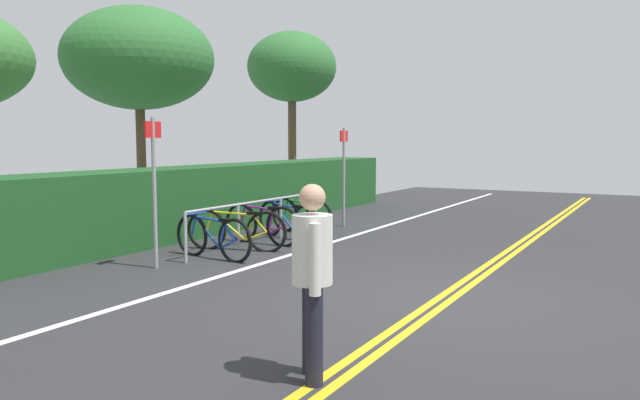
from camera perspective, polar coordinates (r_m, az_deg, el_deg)
name	(u,v)px	position (r m, az deg, el deg)	size (l,w,h in m)	color
ground_plane	(446,300)	(7.69, 11.52, -9.02)	(32.83, 13.10, 0.05)	#2B2B2D
centre_line_yellow_inner	(453,299)	(7.66, 12.10, -8.88)	(29.54, 0.10, 0.00)	gold
centre_line_yellow_outer	(440,297)	(7.71, 10.95, -8.77)	(29.54, 0.10, 0.00)	gold
bike_lane_stripe_white	(237,271)	(9.10, -7.66, -6.50)	(29.54, 0.12, 0.00)	white
bike_rack	(260,212)	(11.32, -5.50, -1.09)	(4.09, 0.05, 0.81)	#9EA0A5
bicycle_0	(213,237)	(10.07, -9.83, -3.38)	(0.46, 1.69, 0.74)	black
bicycle_1	(236,230)	(10.73, -7.70, -2.76)	(0.60, 1.78, 0.75)	black
bicycle_2	(262,224)	(11.36, -5.38, -2.23)	(0.46, 1.71, 0.77)	black
bicycle_3	(287,220)	(12.00, -3.01, -1.87)	(0.67, 1.71, 0.73)	black
bicycle_4	(302,216)	(12.62, -1.71, -1.47)	(0.53, 1.66, 0.75)	black
pedestrian	(312,269)	(4.88, -0.71, -6.40)	(0.41, 0.32, 1.56)	#1E1E2D
sign_post_near	(154,178)	(9.38, -15.03, 1.97)	(0.36, 0.08, 2.22)	gray
sign_post_far	(344,167)	(13.50, 2.20, 3.04)	(0.36, 0.06, 2.15)	gray
hedge_backdrop	(227,196)	(13.66, -8.56, 0.39)	(13.04, 1.25, 1.35)	#1C4C21
tree_mid	(139,59)	(14.26, -16.35, 12.32)	(3.24, 3.24, 4.73)	brown
tree_far_right	(292,68)	(17.59, -2.60, 12.04)	(2.48, 2.48, 4.88)	brown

